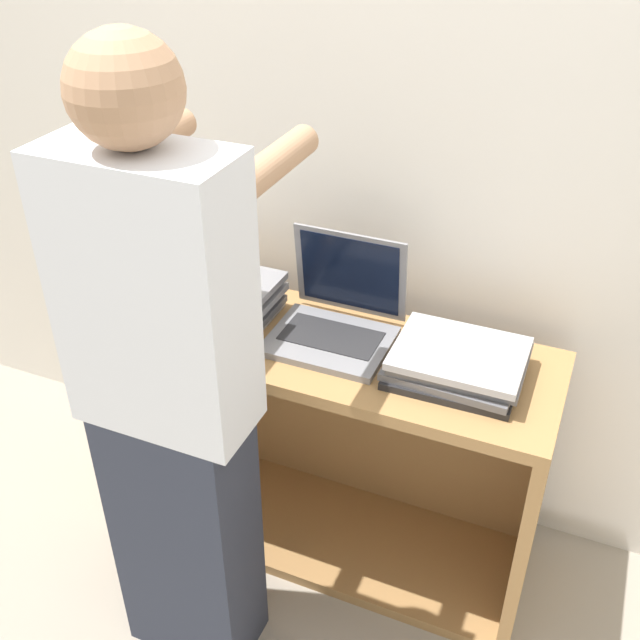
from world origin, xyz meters
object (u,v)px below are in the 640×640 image
Objects in this scene: laptop_open at (337,318)px; laptop_stack_right at (457,363)px; person at (171,402)px; laptop_stack_left at (215,299)px.

laptop_open is 0.95× the size of laptop_stack_right.
laptop_stack_right is 0.73m from person.
laptop_stack_right is at bearing -8.18° from laptop_open.
person is (-0.56, -0.46, 0.04)m from laptop_stack_right.
laptop_stack_right is at bearing 39.67° from person.
person reaches higher than laptop_stack_left.
laptop_open is 0.55m from person.
person is at bearing -111.66° from laptop_open.
person is at bearing -140.33° from laptop_stack_right.
laptop_stack_left is at bearing -172.51° from laptop_open.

